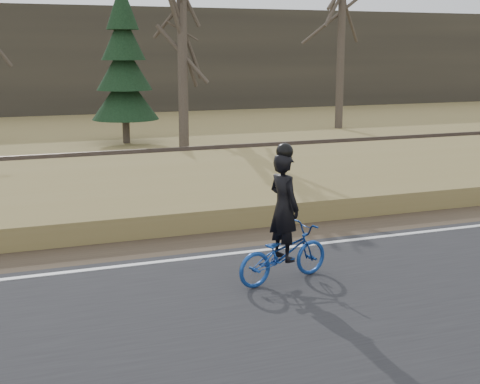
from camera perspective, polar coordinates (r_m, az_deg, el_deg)
name	(u,v)px	position (r m, az deg, el deg)	size (l,w,h in m)	color
edge_line	(476,226)	(14.51, 19.50, -2.75)	(120.00, 0.12, 0.01)	silver
shoulder	(445,217)	(15.27, 17.08, -2.04)	(120.00, 1.60, 0.04)	#473A2B
embankment	(372,183)	(17.62, 11.18, 0.77)	(120.00, 5.00, 0.44)	olive
ballast	(306,160)	(20.88, 5.69, 2.71)	(120.00, 3.00, 0.45)	slate
railroad	(307,151)	(20.84, 5.71, 3.53)	(120.00, 2.40, 0.29)	black
treeline_backdrop	(145,60)	(41.47, -8.11, 11.12)	(120.00, 4.00, 6.00)	#383328
cyclist	(283,237)	(10.35, 3.73, -3.90)	(1.75, 0.96, 2.17)	navy
bare_tree_near_left	(182,53)	(24.28, -4.93, 11.75)	(0.36, 0.36, 6.97)	#4B4237
bare_tree_center	(342,28)	(31.54, 8.66, 13.70)	(0.36, 0.36, 9.15)	#4B4237
conifer	(124,68)	(26.51, -9.87, 10.40)	(2.60, 2.60, 6.15)	#4B4237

